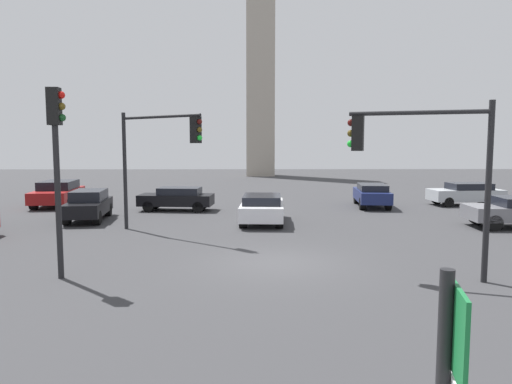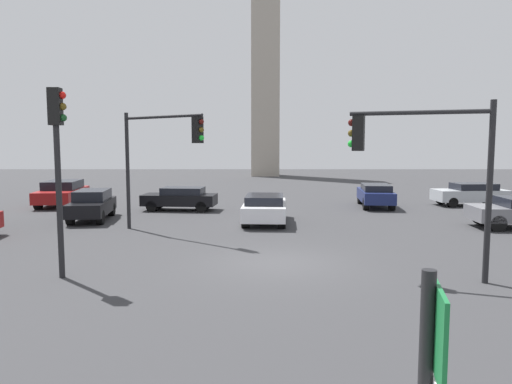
{
  "view_description": "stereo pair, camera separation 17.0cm",
  "coord_description": "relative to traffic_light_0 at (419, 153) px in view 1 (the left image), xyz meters",
  "views": [
    {
      "loc": [
        -0.83,
        -14.82,
        3.76
      ],
      "look_at": [
        -0.57,
        5.13,
        1.71
      ],
      "focal_mm": 33.87,
      "sensor_mm": 36.0,
      "label": 1
    },
    {
      "loc": [
        -0.66,
        -14.83,
        3.76
      ],
      "look_at": [
        -0.57,
        5.13,
        1.71
      ],
      "focal_mm": 33.87,
      "sensor_mm": 36.0,
      "label": 2
    }
  ],
  "objects": [
    {
      "name": "traffic_light_0",
      "position": [
        0.0,
        0.0,
        0.0
      ],
      "size": [
        3.61,
        1.45,
        4.87
      ],
      "rotation": [
        0.0,
        0.0,
        2.8
      ],
      "color": "black",
      "rests_on": "ground_plane"
    },
    {
      "name": "car_7",
      "position": [
        -16.14,
        15.57,
        -2.69
      ],
      "size": [
        2.51,
        4.94,
        1.47
      ],
      "rotation": [
        0.0,
        0.0,
        -1.48
      ],
      "color": "maroon",
      "rests_on": "ground_plane"
    },
    {
      "name": "car_4",
      "position": [
        8.35,
        15.39,
        -2.75
      ],
      "size": [
        4.31,
        2.06,
        1.35
      ],
      "rotation": [
        0.0,
        0.0,
        3.21
      ],
      "color": "#ADB2B7",
      "rests_on": "ground_plane"
    },
    {
      "name": "ground_plane",
      "position": [
        -3.83,
        1.58,
        -3.47
      ],
      "size": [
        106.8,
        106.8,
        0.0
      ],
      "primitive_type": "plane",
      "color": "#38383A"
    },
    {
      "name": "car_3",
      "position": [
        2.49,
        14.72,
        -2.73
      ],
      "size": [
        2.13,
        4.3,
        1.35
      ],
      "rotation": [
        0.0,
        0.0,
        1.47
      ],
      "color": "navy",
      "rests_on": "ground_plane"
    },
    {
      "name": "traffic_light_1",
      "position": [
        -8.36,
        6.35,
        0.19
      ],
      "size": [
        3.7,
        2.87,
        5.03
      ],
      "rotation": [
        0.0,
        0.0,
        -0.65
      ],
      "color": "black",
      "rests_on": "ground_plane"
    },
    {
      "name": "car_2",
      "position": [
        -4.08,
        9.12,
        -2.75
      ],
      "size": [
        2.17,
        4.34,
        1.33
      ],
      "rotation": [
        0.0,
        0.0,
        1.52
      ],
      "color": "silver",
      "rests_on": "ground_plane"
    },
    {
      "name": "car_1",
      "position": [
        -12.47,
        10.02,
        -2.7
      ],
      "size": [
        2.04,
        4.12,
        1.45
      ],
      "rotation": [
        0.0,
        0.0,
        -1.47
      ],
      "color": "black",
      "rests_on": "ground_plane"
    },
    {
      "name": "traffic_light_2",
      "position": [
        -9.89,
        -0.07,
        0.17
      ],
      "size": [
        0.47,
        0.33,
        5.22
      ],
      "rotation": [
        0.0,
        0.0,
        0.04
      ],
      "color": "black",
      "rests_on": "ground_plane"
    },
    {
      "name": "skyline_tower",
      "position": [
        -3.46,
        41.6,
        7.76
      ],
      "size": [
        3.12,
        3.12,
        22.45
      ],
      "primitive_type": "cube",
      "color": "#A89E8E",
      "rests_on": "ground_plane"
    },
    {
      "name": "car_5",
      "position": [
        -8.7,
        13.37,
        -2.78
      ],
      "size": [
        4.17,
        2.04,
        1.28
      ],
      "rotation": [
        0.0,
        0.0,
        3.05
      ],
      "color": "black",
      "rests_on": "ground_plane"
    }
  ]
}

